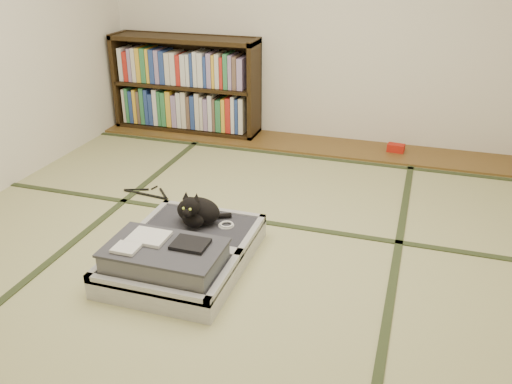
% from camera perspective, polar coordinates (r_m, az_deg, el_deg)
% --- Properties ---
extents(floor, '(4.50, 4.50, 0.00)m').
position_cam_1_polar(floor, '(3.43, -2.58, -6.04)').
color(floor, tan).
rests_on(floor, ground).
extents(wood_strip, '(4.00, 0.50, 0.02)m').
position_cam_1_polar(wood_strip, '(5.17, 5.04, 5.07)').
color(wood_strip, brown).
rests_on(wood_strip, ground).
extents(red_item, '(0.16, 0.10, 0.07)m').
position_cam_1_polar(red_item, '(5.08, 14.51, 4.52)').
color(red_item, '#AD190D').
rests_on(red_item, wood_strip).
extents(room_shell, '(4.50, 4.50, 4.50)m').
position_cam_1_polar(room_shell, '(2.96, -3.16, 19.00)').
color(room_shell, white).
rests_on(room_shell, ground).
extents(tatami_borders, '(4.00, 4.50, 0.01)m').
position_cam_1_polar(tatami_borders, '(3.84, -0.06, -2.36)').
color(tatami_borders, '#2D381E').
rests_on(tatami_borders, ground).
extents(bookcase, '(1.46, 0.33, 0.94)m').
position_cam_1_polar(bookcase, '(5.48, -7.39, 10.95)').
color(bookcase, black).
rests_on(bookcase, wood_strip).
extents(suitcase, '(0.73, 0.97, 0.29)m').
position_cam_1_polar(suitcase, '(3.22, -7.91, -6.47)').
color(suitcase, '#BCBCC1').
rests_on(suitcase, floor).
extents(cat, '(0.32, 0.32, 0.26)m').
position_cam_1_polar(cat, '(3.39, -6.25, -2.03)').
color(cat, black).
rests_on(cat, suitcase).
extents(cable_coil, '(0.10, 0.10, 0.02)m').
position_cam_1_polar(cable_coil, '(3.40, -3.15, -3.49)').
color(cable_coil, white).
rests_on(cable_coil, suitcase).
extents(hanger, '(0.40, 0.20, 0.01)m').
position_cam_1_polar(hanger, '(4.23, -11.29, -0.10)').
color(hanger, black).
rests_on(hanger, floor).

